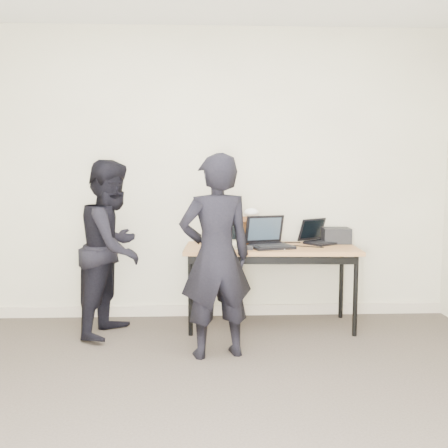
{
  "coord_description": "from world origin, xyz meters",
  "views": [
    {
      "loc": [
        -0.07,
        -2.44,
        1.38
      ],
      "look_at": [
        0.1,
        1.6,
        0.95
      ],
      "focal_mm": 40.0,
      "sensor_mm": 36.0,
      "label": 1
    }
  ],
  "objects": [
    {
      "name": "laptop_right",
      "position": [
        0.99,
        2.06,
        0.77
      ],
      "size": [
        0.42,
        0.41,
        0.22
      ],
      "rotation": [
        0.0,
        0.0,
        0.61
      ],
      "color": "black",
      "rests_on": "desk"
    },
    {
      "name": "person_typist",
      "position": [
        0.02,
        1.19,
        0.75
      ],
      "size": [
        0.62,
        0.48,
        1.51
      ],
      "primitive_type": "imported",
      "rotation": [
        0.0,
        0.0,
        3.39
      ],
      "color": "black",
      "rests_on": "ground"
    },
    {
      "name": "leather_satchel",
      "position": [
        0.34,
        2.1,
        0.85
      ],
      "size": [
        0.38,
        0.22,
        0.25
      ],
      "rotation": [
        0.0,
        0.0,
        0.11
      ],
      "color": "brown",
      "rests_on": "desk"
    },
    {
      "name": "laptop_beige",
      "position": [
        0.1,
        1.87,
        0.77
      ],
      "size": [
        0.38,
        0.37,
        0.24
      ],
      "rotation": [
        0.0,
        0.0,
        -0.38
      ],
      "color": "beige",
      "rests_on": "desk"
    },
    {
      "name": "desk",
      "position": [
        0.52,
        1.87,
        0.66
      ],
      "size": [
        1.53,
        0.73,
        0.72
      ],
      "rotation": [
        0.0,
        0.0,
        -0.05
      ],
      "color": "#976539",
      "rests_on": "ground"
    },
    {
      "name": "laptop_center",
      "position": [
        0.5,
        1.85,
        0.78
      ],
      "size": [
        0.43,
        0.42,
        0.27
      ],
      "rotation": [
        0.0,
        0.0,
        0.27
      ],
      "color": "black",
      "rests_on": "desk"
    },
    {
      "name": "tissue",
      "position": [
        0.37,
        2.11,
        1.0
      ],
      "size": [
        0.14,
        0.11,
        0.08
      ],
      "primitive_type": "ellipsoid",
      "rotation": [
        0.0,
        0.0,
        -0.04
      ],
      "color": "white",
      "rests_on": "leather_satchel"
    },
    {
      "name": "cables",
      "position": [
        0.48,
        1.87,
        0.72
      ],
      "size": [
        1.0,
        0.42,
        0.01
      ],
      "rotation": [
        0.0,
        0.0,
        -0.03
      ],
      "color": "black",
      "rests_on": "desk"
    },
    {
      "name": "person_observer",
      "position": [
        -0.83,
        1.75,
        0.74
      ],
      "size": [
        0.73,
        0.84,
        1.47
      ],
      "primitive_type": "imported",
      "rotation": [
        0.0,
        0.0,
        1.29
      ],
      "color": "black",
      "rests_on": "ground"
    },
    {
      "name": "room",
      "position": [
        0.0,
        0.0,
        1.35
      ],
      "size": [
        4.6,
        4.6,
        2.8
      ],
      "color": "#423932",
      "rests_on": "ground"
    },
    {
      "name": "power_brick",
      "position": [
        0.3,
        1.71,
        0.74
      ],
      "size": [
        0.1,
        0.07,
        0.03
      ],
      "primitive_type": "cube",
      "rotation": [
        0.0,
        0.0,
        -0.13
      ],
      "color": "black",
      "rests_on": "desk"
    },
    {
      "name": "equipment_box",
      "position": [
        1.15,
        2.07,
        0.79
      ],
      "size": [
        0.25,
        0.22,
        0.14
      ],
      "primitive_type": "cube",
      "rotation": [
        0.0,
        0.0,
        -0.04
      ],
      "color": "black",
      "rests_on": "desk"
    },
    {
      "name": "baseboard",
      "position": [
        0.0,
        2.23,
        0.05
      ],
      "size": [
        4.5,
        0.03,
        0.1
      ],
      "primitive_type": "cube",
      "color": "beige",
      "rests_on": "ground"
    }
  ]
}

